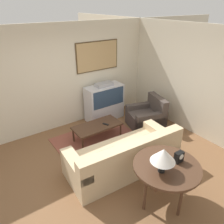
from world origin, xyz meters
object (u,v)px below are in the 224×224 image
Objects in this scene: coffee_table at (97,127)px; table_lamp at (163,155)px; mantel_clock at (179,157)px; tv at (104,102)px; couch at (124,157)px; armchair at (147,117)px; console_table at (167,169)px.

coffee_table is 2.86× the size of table_lamp.
mantel_clock is (0.39, -0.00, -0.21)m from table_lamp.
mantel_clock is at bearing -101.19° from tv.
coffee_table is (0.12, 1.24, 0.07)m from couch.
mantel_clock is (0.13, -2.32, 0.51)m from coffee_table.
armchair is at bearing -55.79° from tv.
couch is 1.12m from console_table.
tv is 1.03× the size of console_table.
mantel_clock is at bearing 106.43° from couch.
console_table is (-1.55, -2.06, 0.44)m from armchair.
mantel_clock is (-1.33, -2.10, 0.60)m from armchair.
table_lamp is 2.22× the size of mantel_clock.
table_lamp reaches higher than coffee_table.
table_lamp is (-0.14, -1.08, 0.79)m from couch.
tv is at bearing -109.55° from couch.
couch is 1.88m from armchair.
tv is at bearing 74.91° from console_table.
mantel_clock reaches higher than console_table.
armchair is at bearing 50.67° from table_lamp.
couch is 12.64× the size of mantel_clock.
console_table is (-0.08, -2.28, 0.35)m from coffee_table.
table_lamp reaches higher than console_table.
mantel_clock reaches higher than couch.
coffee_table is (-1.46, 0.22, 0.09)m from armchair.
couch is at bearing 82.62° from table_lamp.
couch is 1.98× the size of coffee_table.
console_table is (-0.84, -3.10, 0.19)m from tv.
couch is 2.17× the size of console_table.
tv is 2.25m from couch.
tv is 0.94× the size of coffee_table.
tv reaches higher than mantel_clock.
table_lamp is (-1.72, -2.10, 0.81)m from armchair.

